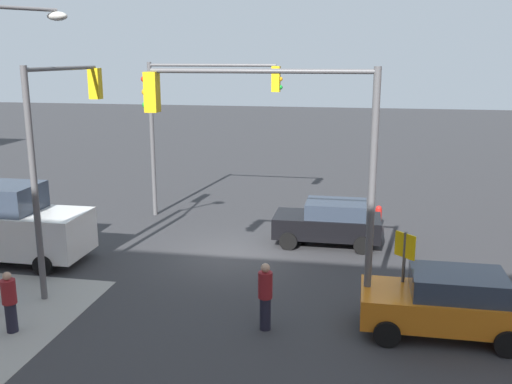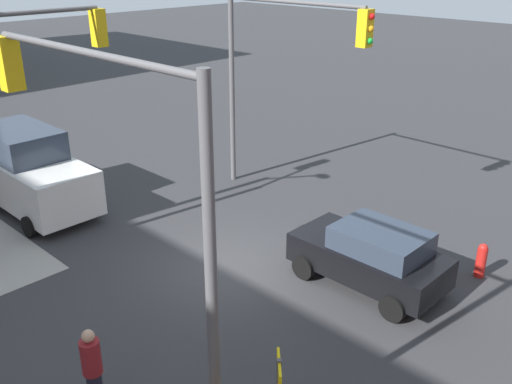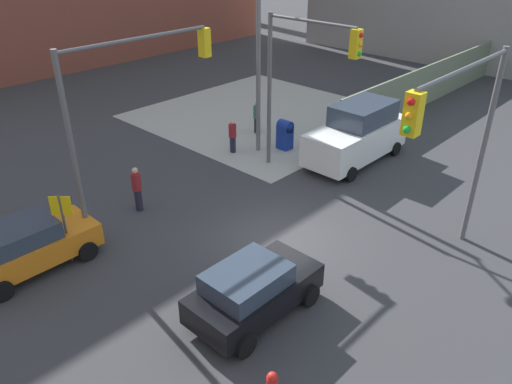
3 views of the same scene
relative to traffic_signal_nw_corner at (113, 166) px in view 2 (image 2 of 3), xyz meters
The scene contains 8 objects.
ground_plane 6.85m from the traffic_signal_nw_corner, 63.53° to the right, with size 120.00×120.00×0.00m, color #333335.
traffic_signal_nw_corner is the anchor object (origin of this frame).
traffic_signal_se_corner 10.10m from the traffic_signal_nw_corner, 62.99° to the right, with size 5.63×0.36×6.50m.
traffic_signal_ne_corner 6.94m from the traffic_signal_nw_corner, 13.60° to the right, with size 0.36×4.39×6.50m.
fire_hydrant 10.03m from the traffic_signal_nw_corner, 107.60° to the right, with size 0.26×0.26×0.94m.
hatchback_black 7.48m from the traffic_signal_nw_corner, 98.33° to the right, with size 3.84×2.02×1.62m.
van_white_delivery 10.59m from the traffic_signal_nw_corner, 15.60° to the right, with size 5.40×2.32×2.62m.
pedestrian_crossing 3.81m from the traffic_signal_nw_corner, 71.00° to the left, with size 0.36×0.36×1.76m.
Camera 2 is at (-9.72, 8.99, 7.80)m, focal length 40.00 mm.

